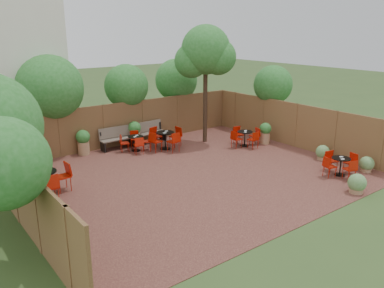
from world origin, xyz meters
TOP-DOWN VIEW (x-y plane):
  - ground at (0.00, 0.00)m, footprint 80.00×80.00m
  - courtyard_paving at (0.00, 0.00)m, footprint 12.00×10.00m
  - fence_back at (0.00, 5.00)m, footprint 12.00×0.08m
  - fence_left at (-6.00, 0.00)m, footprint 0.08×10.00m
  - fence_right at (6.00, 0.00)m, footprint 0.08×10.00m
  - overhang_foliage at (-2.71, 2.95)m, footprint 15.44×10.56m
  - courtyard_tree at (3.23, 3.10)m, footprint 2.48×2.38m
  - park_bench_left at (-0.61, 4.63)m, footprint 1.58×0.53m
  - park_bench_right at (1.07, 4.63)m, footprint 1.62×0.66m
  - bistro_tables at (0.16, 1.49)m, footprint 10.80×8.59m
  - planters at (-0.77, 3.90)m, footprint 11.46×4.14m
  - low_shrubs at (4.63, -3.53)m, footprint 2.70×3.32m

SIDE VIEW (x-z plane):
  - ground at x=0.00m, z-range 0.00..0.00m
  - courtyard_paving at x=0.00m, z-range 0.00..0.02m
  - low_shrubs at x=4.63m, z-range -0.01..0.64m
  - bistro_tables at x=0.16m, z-range -0.03..0.93m
  - park_bench_left at x=-0.61m, z-range 0.03..1.00m
  - park_bench_right at x=1.07m, z-range 0.03..1.01m
  - planters at x=-0.77m, z-range 0.04..1.13m
  - fence_back at x=0.00m, z-range 0.00..2.00m
  - fence_left at x=-6.00m, z-range 0.00..2.00m
  - fence_right at x=6.00m, z-range 0.00..2.00m
  - overhang_foliage at x=-2.71m, z-range 1.33..4.12m
  - courtyard_tree at x=3.23m, z-range 1.42..6.81m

